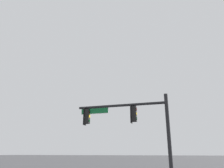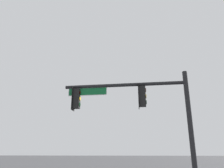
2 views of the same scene
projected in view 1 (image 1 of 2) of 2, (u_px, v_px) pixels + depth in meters
name	position (u px, v px, depth m)	size (l,w,h in m)	color
signal_pole_near	(131.00, 119.00, 15.33)	(6.63, 0.93, 5.52)	black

